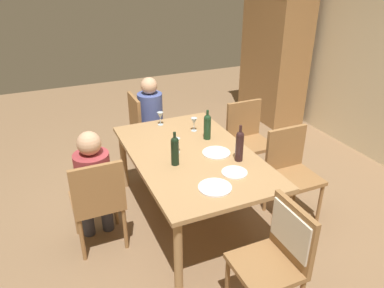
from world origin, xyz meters
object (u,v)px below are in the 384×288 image
at_px(wine_bottle_tall_green, 175,150).
at_px(dinner_plate_guest_right, 215,187).
at_px(wine_glass_near_left, 194,122).
at_px(armoire_cabinet, 275,51).
at_px(chair_left_end, 144,125).
at_px(person_woman_host, 153,114).
at_px(wine_glass_near_right, 177,142).
at_px(dinner_plate_guest_left, 234,172).
at_px(dining_table, 192,160).
at_px(wine_bottle_short_olive, 240,145).
at_px(dinner_plate_host, 216,153).
at_px(chair_near, 98,198).
at_px(chair_far_left, 248,135).
at_px(chair_far_right, 290,167).
at_px(chair_right_end, 282,247).
at_px(wine_glass_centre, 160,116).
at_px(wine_bottle_dark_red, 207,126).
at_px(person_man_bearded, 94,180).

relative_size(wine_bottle_tall_green, dinner_plate_guest_right, 1.15).
bearing_deg(wine_glass_near_left, armoire_cabinet, 126.60).
distance_m(chair_left_end, person_woman_host, 0.17).
relative_size(wine_glass_near_right, dinner_plate_guest_left, 0.66).
relative_size(dining_table, wine_bottle_short_olive, 5.22).
xyz_separation_m(person_woman_host, dinner_plate_host, (1.38, 0.19, 0.09)).
distance_m(chair_near, dinner_plate_guest_left, 1.21).
bearing_deg(person_woman_host, dinner_plate_guest_right, -2.88).
height_order(armoire_cabinet, chair_far_left, armoire_cabinet).
height_order(chair_far_right, wine_bottle_short_olive, wine_bottle_short_olive).
relative_size(armoire_cabinet, wine_bottle_short_olive, 6.27).
height_order(chair_left_end, dinner_plate_host, chair_left_end).
relative_size(chair_far_left, wine_bottle_short_olive, 2.65).
relative_size(chair_right_end, wine_bottle_short_olive, 2.65).
xyz_separation_m(armoire_cabinet, dinner_plate_guest_right, (2.63, -2.37, -0.36)).
xyz_separation_m(chair_far_right, chair_far_left, (-0.82, 0.00, 0.00)).
height_order(wine_glass_centre, dinner_plate_guest_right, wine_glass_centre).
distance_m(armoire_cabinet, wine_bottle_dark_red, 2.70).
bearing_deg(wine_bottle_short_olive, dinner_plate_host, -147.67).
height_order(dining_table, wine_bottle_short_olive, wine_bottle_short_olive).
bearing_deg(wine_glass_near_right, wine_bottle_dark_red, 111.69).
xyz_separation_m(armoire_cabinet, wine_glass_centre, (1.24, -2.35, -0.26)).
xyz_separation_m(person_woman_host, wine_glass_near_left, (0.82, 0.20, 0.19)).
xyz_separation_m(chair_far_left, dinner_plate_guest_right, (1.12, -1.00, 0.21)).
xyz_separation_m(person_woman_host, wine_bottle_dark_red, (1.05, 0.25, 0.22)).
relative_size(person_man_bearded, dinner_plate_guest_right, 4.11).
distance_m(chair_far_left, wine_bottle_tall_green, 1.36).
xyz_separation_m(person_man_bearded, dinner_plate_guest_left, (0.51, 1.12, 0.09)).
bearing_deg(dinner_plate_guest_left, dining_table, -158.46).
relative_size(person_man_bearded, wine_glass_centre, 7.59).
relative_size(armoire_cabinet, wine_bottle_dark_red, 6.99).
bearing_deg(wine_bottle_dark_red, wine_bottle_tall_green, -53.65).
xyz_separation_m(person_woman_host, dinner_plate_guest_left, (1.77, 0.16, 0.09)).
xyz_separation_m(chair_far_right, person_woman_host, (-1.61, -0.91, 0.12)).
bearing_deg(person_man_bearded, chair_far_right, -10.52).
bearing_deg(dinner_plate_host, chair_near, -90.30).
bearing_deg(dinner_plate_guest_right, dining_table, 173.55).
distance_m(person_man_bearded, wine_bottle_short_olive, 1.33).
bearing_deg(chair_near, dinner_plate_host, -0.30).
xyz_separation_m(dining_table, chair_left_end, (-1.29, -0.09, -0.13)).
bearing_deg(person_woman_host, wine_bottle_tall_green, -9.94).
bearing_deg(dinner_plate_host, wine_bottle_short_olive, 32.33).
relative_size(chair_right_end, dinner_plate_guest_left, 4.08).
height_order(wine_bottle_tall_green, dinner_plate_guest_left, wine_bottle_tall_green).
distance_m(dining_table, chair_far_right, 0.99).
bearing_deg(wine_bottle_dark_red, chair_far_right, 49.86).
height_order(wine_bottle_dark_red, dinner_plate_guest_right, wine_bottle_dark_red).
bearing_deg(wine_glass_centre, dining_table, 3.61).
bearing_deg(person_woman_host, chair_right_end, 2.18).
xyz_separation_m(wine_bottle_short_olive, wine_glass_centre, (-1.06, -0.39, -0.05)).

